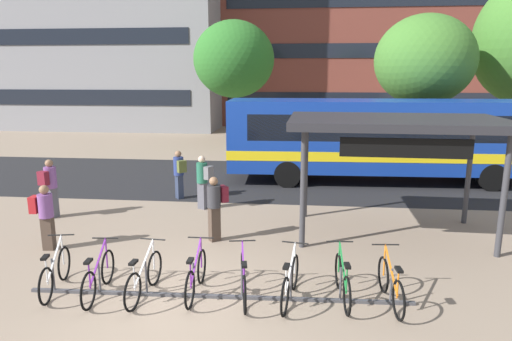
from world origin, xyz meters
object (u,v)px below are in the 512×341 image
parked_bicycle_purple_1 (99,277)px  parked_bicycle_white_2 (144,278)px  commuter_red_pack_3 (45,213)px  city_bus (385,137)px  parked_bicycle_purple_3 (196,276)px  parked_bicycle_purple_4 (243,280)px  commuter_grey_pack_2 (203,179)px  transit_shelter (396,126)px  parked_bicycle_green_6 (343,281)px  commuter_maroon_pack_4 (215,204)px  parked_bicycle_white_5 (290,282)px  parked_bicycle_orange_7 (391,285)px  parked_bicycle_white_0 (55,273)px  commuter_olive_pack_1 (179,171)px  commuter_maroon_pack_0 (50,185)px  street_tree_0 (425,60)px  street_tree_1 (234,59)px

parked_bicycle_purple_1 → parked_bicycle_white_2: bearing=-92.3°
commuter_red_pack_3 → city_bus: bearing=37.5°
parked_bicycle_purple_3 → commuter_red_pack_3: (-4.12, 1.88, 0.54)m
parked_bicycle_purple_4 → commuter_grey_pack_2: commuter_grey_pack_2 is taller
parked_bicycle_purple_1 → transit_shelter: 7.78m
parked_bicycle_green_6 → transit_shelter: (1.56, 3.71, 2.51)m
commuter_red_pack_3 → commuter_maroon_pack_4: (3.96, 1.01, 0.04)m
parked_bicycle_purple_1 → parked_bicycle_green_6: 4.65m
commuter_maroon_pack_4 → parked_bicycle_purple_1: bearing=22.9°
parked_bicycle_green_6 → commuter_grey_pack_2: 6.73m
parked_bicycle_white_5 → parked_bicycle_orange_7: same height
parked_bicycle_white_0 → parked_bicycle_white_5: 4.58m
parked_bicycle_purple_1 → parked_bicycle_white_2: same height
commuter_olive_pack_1 → commuter_grey_pack_2: commuter_grey_pack_2 is taller
city_bus → parked_bicycle_white_2: 11.87m
commuter_maroon_pack_4 → commuter_grey_pack_2: bearing=-109.9°
parked_bicycle_white_0 → parked_bicycle_orange_7: size_ratio=0.99×
parked_bicycle_white_5 → parked_bicycle_orange_7: bearing=-79.0°
commuter_grey_pack_2 → commuter_red_pack_3: size_ratio=1.06×
city_bus → commuter_maroon_pack_0: 11.99m
commuter_maroon_pack_4 → commuter_maroon_pack_0: bearing=-53.1°
parked_bicycle_purple_1 → parked_bicycle_purple_3: size_ratio=1.00×
city_bus → commuter_grey_pack_2: city_bus is taller
city_bus → transit_shelter: city_bus is taller
parked_bicycle_purple_1 → commuter_maroon_pack_4: commuter_maroon_pack_4 is taller
transit_shelter → parked_bicycle_purple_3: bearing=-137.2°
transit_shelter → commuter_maroon_pack_0: size_ratio=3.12×
street_tree_0 → street_tree_1: 10.69m
parked_bicycle_white_2 → street_tree_1: (-1.06, 18.87, 4.62)m
commuter_red_pack_3 → parked_bicycle_white_0: bearing=-59.1°
city_bus → parked_bicycle_white_0: (-8.00, -9.98, -1.39)m
street_tree_1 → city_bus: bearing=-50.6°
street_tree_1 → parked_bicycle_white_0: bearing=-92.3°
street_tree_1 → commuter_maroon_pack_0: bearing=-102.9°
commuter_maroon_pack_0 → commuter_red_pack_3: bearing=-137.3°
commuter_maroon_pack_0 → street_tree_0: size_ratio=0.26×
parked_bicycle_white_0 → parked_bicycle_white_5: bearing=-100.2°
parked_bicycle_white_0 → commuter_maroon_pack_4: bearing=-51.7°
parked_bicycle_purple_1 → parked_bicycle_orange_7: (5.50, 0.21, 0.00)m
parked_bicycle_purple_3 → parked_bicycle_purple_4: size_ratio=1.01×
parked_bicycle_purple_3 → parked_bicycle_purple_4: bearing=-95.1°
parked_bicycle_green_6 → commuter_red_pack_3: (-6.91, 1.81, 0.54)m
parked_bicycle_white_0 → parked_bicycle_white_2: bearing=-102.4°
parked_bicycle_white_0 → transit_shelter: size_ratio=0.31×
parked_bicycle_white_2 → parked_bicycle_orange_7: (4.61, 0.17, 0.00)m
parked_bicycle_white_0 → parked_bicycle_purple_1: same height
parked_bicycle_green_6 → commuter_maroon_pack_4: commuter_maroon_pack_4 is taller
parked_bicycle_purple_3 → commuter_maroon_pack_0: (-5.34, 4.23, 0.63)m
parked_bicycle_green_6 → parked_bicycle_purple_4: bearing=90.4°
parked_bicycle_orange_7 → commuter_grey_pack_2: bearing=35.6°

